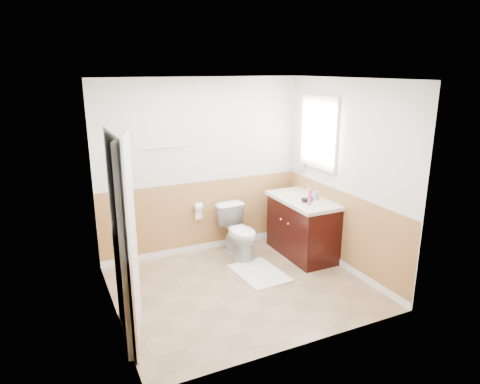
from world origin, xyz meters
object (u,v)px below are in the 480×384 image
toilet (239,232)px  bath_mat (259,273)px  soap_dispenser (315,193)px  lotion_bottle (310,197)px  vanity_cabinet (302,228)px

toilet → bath_mat: (0.00, -0.62, -0.36)m
toilet → soap_dispenser: size_ratio=4.12×
lotion_bottle → soap_dispenser: lotion_bottle is taller
toilet → soap_dispenser: (0.97, -0.43, 0.57)m
toilet → lotion_bottle: (0.75, -0.62, 0.59)m
bath_mat → soap_dispenser: bearing=11.3°
lotion_bottle → soap_dispenser: size_ratio=1.23×
bath_mat → lotion_bottle: lotion_bottle is taller
bath_mat → vanity_cabinet: (0.85, 0.29, 0.39)m
bath_mat → soap_dispenser: size_ratio=4.49×
lotion_bottle → vanity_cabinet: bearing=70.8°
bath_mat → lotion_bottle: 1.21m
bath_mat → vanity_cabinet: bearing=19.1°
toilet → lotion_bottle: lotion_bottle is taller
bath_mat → vanity_cabinet: vanity_cabinet is taller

